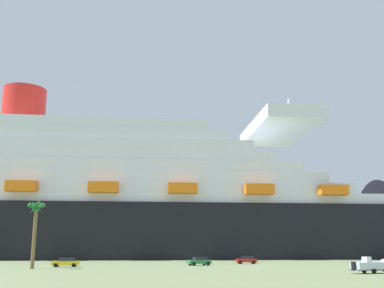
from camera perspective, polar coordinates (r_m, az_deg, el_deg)
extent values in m
plane|color=#66754C|center=(111.93, 2.37, -14.22)|extent=(600.00, 600.00, 0.00)
cube|color=black|center=(146.26, -10.32, -10.60)|extent=(185.81, 54.07, 15.46)
cube|color=white|center=(146.83, -10.18, -6.99)|extent=(163.65, 49.05, 3.07)
cube|color=white|center=(147.47, -11.56, -5.75)|extent=(153.88, 47.72, 3.07)
cube|color=white|center=(148.26, -12.92, -4.53)|extent=(145.85, 46.50, 3.07)
cube|color=white|center=(149.20, -14.26, -3.31)|extent=(138.30, 45.24, 3.07)
cube|color=white|center=(150.29, -15.58, -2.12)|extent=(129.21, 43.54, 3.07)
cube|color=white|center=(151.52, -16.87, -0.93)|extent=(124.10, 42.90, 3.07)
cube|color=white|center=(152.89, -18.15, 0.23)|extent=(116.34, 41.37, 3.07)
cube|color=white|center=(154.40, -19.40, 1.37)|extent=(111.39, 40.39, 3.07)
cube|color=white|center=(157.01, 10.62, 1.97)|extent=(22.10, 41.92, 4.00)
cylinder|color=red|center=(156.78, -19.84, 4.13)|extent=(14.41, 14.41, 12.42)
cylinder|color=silver|center=(159.10, 11.83, 3.32)|extent=(0.80, 0.80, 12.00)
cube|color=orange|center=(131.76, -20.09, -4.87)|extent=(8.27, 3.95, 2.80)
cube|color=orange|center=(128.16, -10.77, -5.22)|extent=(8.27, 3.95, 2.80)
cube|color=orange|center=(128.07, -1.16, -5.43)|extent=(8.27, 3.95, 2.80)
cube|color=orange|center=(131.50, 8.20, -5.49)|extent=(8.27, 3.95, 2.80)
cube|color=orange|center=(138.18, 16.88, -5.41)|extent=(8.27, 3.95, 2.80)
cube|color=#595960|center=(67.93, 20.97, -14.15)|extent=(5.73, 2.58, 0.16)
cylinder|color=black|center=(68.48, 20.28, -14.31)|extent=(0.67, 0.32, 0.64)
cylinder|color=black|center=(67.06, 21.36, -14.29)|extent=(0.67, 0.32, 0.64)
cube|color=silver|center=(67.90, 20.93, -13.71)|extent=(5.26, 2.69, 0.90)
cube|color=silver|center=(67.55, 20.55, -13.07)|extent=(0.95, 1.12, 0.70)
cube|color=black|center=(66.15, 19.12, -13.89)|extent=(0.44, 0.55, 1.10)
cylinder|color=brown|center=(81.59, -18.73, -10.85)|extent=(0.60, 0.60, 9.61)
cone|color=#1E6628|center=(81.79, -18.20, -7.44)|extent=(0.77, 2.66, 1.63)
cone|color=#1E6628|center=(82.18, -18.36, -7.45)|extent=(2.60, 1.53, 2.04)
cone|color=#1E6628|center=(82.21, -18.57, -7.44)|extent=(2.67, 1.73, 1.75)
cone|color=#1E6628|center=(81.85, -18.77, -7.41)|extent=(0.89, 2.69, 1.62)
cone|color=#1E6628|center=(81.52, -18.66, -7.40)|extent=(2.39, 1.87, 2.23)
cone|color=#1E6628|center=(81.47, -18.35, -7.42)|extent=(2.56, 2.06, 1.75)
sphere|color=#1E6628|center=(81.82, -18.49, -7.50)|extent=(1.10, 1.10, 1.10)
cube|color=#2D723F|center=(91.38, 0.86, -14.19)|extent=(4.67, 2.69, 0.70)
cube|color=#1E232D|center=(91.45, 0.99, -13.80)|extent=(2.74, 2.12, 0.55)
cylinder|color=black|center=(89.97, 0.23, -14.44)|extent=(0.69, 0.35, 0.66)
cylinder|color=black|center=(91.68, -0.23, -14.40)|extent=(0.69, 0.35, 0.66)
cylinder|color=black|center=(91.13, 1.97, -14.41)|extent=(0.69, 0.35, 0.66)
cylinder|color=black|center=(92.82, 1.47, -14.38)|extent=(0.69, 0.35, 0.66)
cube|color=red|center=(101.21, 6.67, -13.95)|extent=(4.44, 2.37, 0.70)
cube|color=#1E232D|center=(101.23, 6.78, -13.59)|extent=(2.57, 1.95, 0.55)
cylinder|color=black|center=(100.07, 5.96, -14.18)|extent=(0.68, 0.30, 0.66)
cylinder|color=black|center=(101.88, 5.78, -14.15)|extent=(0.68, 0.30, 0.66)
cylinder|color=black|center=(100.58, 7.58, -14.13)|extent=(0.68, 0.30, 0.66)
cylinder|color=black|center=(102.38, 7.37, -14.11)|extent=(0.68, 0.30, 0.66)
cube|color=yellow|center=(87.40, -15.20, -13.85)|extent=(4.78, 2.25, 0.70)
cube|color=#1E232D|center=(87.35, -15.02, -13.45)|extent=(2.72, 1.90, 0.55)
cylinder|color=black|center=(86.70, -16.33, -14.03)|extent=(0.67, 0.27, 0.66)
cylinder|color=black|center=(88.58, -16.13, -14.00)|extent=(0.67, 0.27, 0.66)
cylinder|color=black|center=(86.28, -14.26, -14.15)|extent=(0.67, 0.27, 0.66)
cylinder|color=black|center=(88.16, -14.10, -14.12)|extent=(0.67, 0.27, 0.66)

